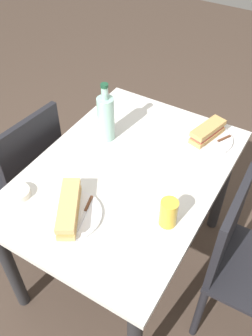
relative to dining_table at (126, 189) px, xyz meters
name	(u,v)px	position (x,y,z in m)	size (l,w,h in m)	color
ground_plane	(126,259)	(0.00, 0.00, -0.61)	(8.00, 8.00, 0.00)	#47382D
dining_table	(126,189)	(0.00, 0.00, 0.00)	(1.11, 0.79, 0.73)	silver
chair_far	(244,260)	(0.00, 0.59, -0.12)	(0.41, 0.41, 0.86)	black
chair_near	(25,169)	(0.07, -0.59, -0.12)	(0.44, 0.44, 0.86)	black
plate_near	(70,215)	(0.33, -0.06, 0.12)	(0.25, 0.25, 0.01)	white
baguette_sandwich_near	(69,208)	(0.33, -0.06, 0.16)	(0.26, 0.19, 0.07)	tan
knife_near	(85,211)	(0.29, -0.02, 0.13)	(0.18, 0.06, 0.01)	silver
plate_far	(206,138)	(-0.39, 0.22, 0.12)	(0.25, 0.25, 0.01)	white
baguette_sandwich_far	(208,132)	(-0.39, 0.22, 0.16)	(0.21, 0.12, 0.07)	tan
knife_far	(218,141)	(-0.38, 0.28, 0.13)	(0.17, 0.09, 0.01)	silver
water_bottle	(106,118)	(-0.15, -0.20, 0.23)	(0.08, 0.08, 0.30)	#99C6B7
beer_glass	(169,213)	(0.16, 0.28, 0.18)	(0.07, 0.07, 0.12)	gold
olive_bowl	(19,193)	(0.35, -0.31, 0.13)	(0.10, 0.10, 0.03)	silver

